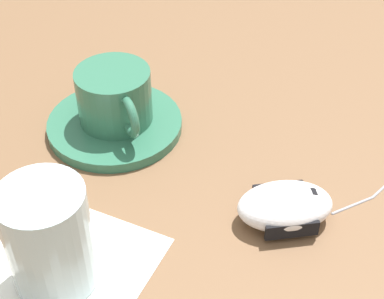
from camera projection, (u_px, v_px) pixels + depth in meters
ground_plane at (178, 209)px, 0.60m from camera, size 3.00×3.00×0.00m
saucer at (115, 124)px, 0.70m from camera, size 0.16×0.16×0.01m
coffee_cup at (115, 97)px, 0.68m from camera, size 0.11×0.09×0.06m
computer_mouse at (285, 206)px, 0.58m from camera, size 0.09×0.11×0.04m
napkin_under_glass at (61, 271)px, 0.54m from camera, size 0.20×0.20×0.00m
drinking_glass at (49, 238)px, 0.50m from camera, size 0.08×0.08×0.11m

